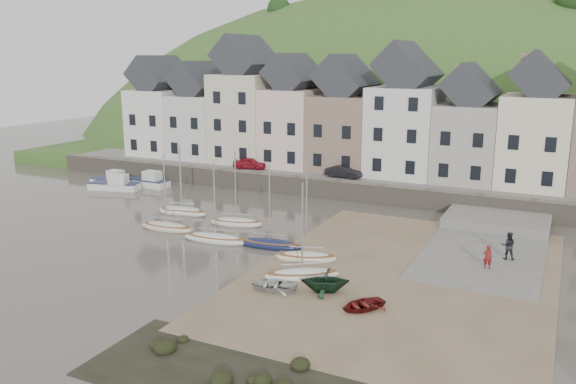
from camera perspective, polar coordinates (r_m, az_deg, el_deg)
The scene contains 27 objects.
ground at distance 41.59m, azimuth -3.64°, elevation -5.73°, with size 160.00×160.00×0.00m, color #4E473D.
quay_land at distance 70.14m, azimuth 9.36°, elevation 2.57°, with size 90.00×30.00×1.50m, color #365B24.
quay_street at distance 59.25m, azimuth 6.16°, elevation 1.51°, with size 70.00×7.00×0.10m, color slate.
seawall at distance 56.18m, azimuth 4.92°, elevation 0.22°, with size 70.00×1.20×1.80m, color slate.
beach at distance 37.68m, azimuth 11.22°, elevation -7.97°, with size 18.00×26.00×0.06m, color brown.
slipway at distance 44.46m, azimuth 18.92°, elevation -5.10°, with size 8.00×18.00×0.12m, color slate.
hillside at distance 102.25m, azimuth 10.84°, elevation -4.97°, with size 134.40×84.00×84.00m.
townhouse_terrace at distance 61.12m, azimuth 8.98°, elevation 7.26°, with size 61.05×8.00×13.93m.
sailboat_0 at distance 51.71m, azimuth -10.36°, elevation -1.82°, with size 4.99×1.54×6.32m.
sailboat_1 at distance 51.68m, azimuth -10.40°, elevation -1.83°, with size 4.26×2.71×6.32m.
sailboat_2 at distance 47.13m, azimuth -11.83°, elevation -3.37°, with size 4.73×1.76×6.32m.
sailboat_3 at distance 47.60m, azimuth -5.10°, elevation -2.97°, with size 4.65×2.50×6.32m.
sailboat_4 at distance 43.59m, azimuth -7.12°, elevation -4.55°, with size 5.33×2.03×6.32m.
sailboat_5 at distance 42.09m, azimuth -1.80°, elevation -5.10°, with size 5.01×2.06×6.32m.
sailboat_6 at distance 36.39m, azimuth 1.39°, elevation -8.09°, with size 4.78×3.86×6.32m.
sailboat_7 at distance 39.42m, azimuth 1.80°, elevation -6.38°, with size 4.43×2.75×6.32m.
motorboat_0 at distance 64.62m, azimuth -16.90°, elevation 1.11°, with size 4.49×1.85×1.70m.
motorboat_1 at distance 62.42m, azimuth -16.61°, elevation 0.72°, with size 5.49×2.94×1.70m.
motorboat_2 at distance 63.22m, azimuth -13.61°, elevation 1.06°, with size 5.20×1.89×1.70m.
rowboat_white at distance 34.53m, azimuth -1.47°, elevation -9.13°, with size 2.05×2.87×0.59m, color beige.
rowboat_green at distance 34.13m, azimuth 3.68°, elevation -8.63°, with size 2.41×2.79×1.47m, color black.
rowboat_red at distance 32.30m, azimuth 7.32°, elevation -10.92°, with size 1.89×2.64×0.55m, color maroon.
person_red at distance 39.61m, azimuth 19.04°, elevation -6.06°, with size 0.57×0.37×1.56m, color maroon.
person_dark at distance 41.82m, azimuth 20.84°, elevation -4.95°, with size 0.92×0.72×1.90m, color black.
car_left at distance 62.84m, azimuth -3.77°, elevation 2.85°, with size 1.46×3.62×1.23m, color maroon.
car_right at distance 58.33m, azimuth 5.48°, elevation 2.00°, with size 1.27×3.65×1.20m, color black.
shore_rocks at distance 26.02m, azimuth -5.01°, elevation -17.76°, with size 14.00×6.05×0.73m.
Camera 1 is at (19.56, -34.14, 13.47)m, focal length 36.16 mm.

